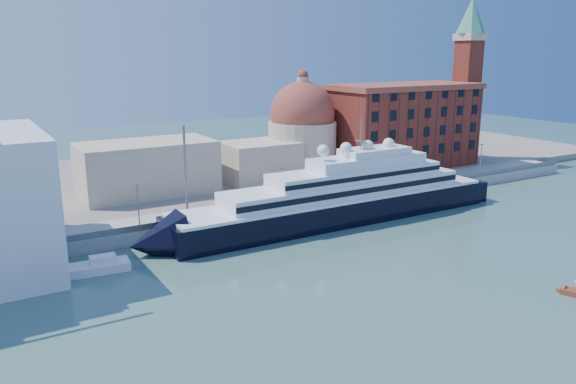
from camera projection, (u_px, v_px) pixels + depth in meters
ground at (376, 264)px, 92.04m from camera, size 400.00×400.00×0.00m
quay at (275, 208)px, 120.08m from camera, size 180.00×10.00×2.50m
land at (202, 175)px, 154.32m from camera, size 260.00×72.00×2.00m
quay_fence at (285, 205)px, 115.88m from camera, size 180.00×0.10×1.20m
superyacht at (328, 203)px, 113.30m from camera, size 81.58×11.31×24.38m
service_barge at (92, 268)px, 88.39m from camera, size 12.26×4.99×2.69m
warehouse at (404, 125)px, 157.81m from camera, size 43.00×19.00×23.25m
campanile at (468, 69)px, 166.06m from camera, size 8.40×8.40×47.00m
church at (250, 146)px, 140.66m from camera, size 66.00×18.00×25.50m
lamp_posts at (223, 177)px, 110.26m from camera, size 120.80×2.40×18.00m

